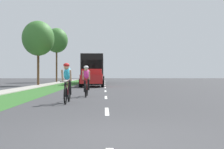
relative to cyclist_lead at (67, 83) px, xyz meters
name	(u,v)px	position (x,y,z in m)	size (l,w,h in m)	color
ground_plane	(105,87)	(1.55, 13.89, -0.81)	(120.00, 120.00, 0.00)	#38383A
grass_verge	(56,87)	(-2.92, 13.89, -0.81)	(2.44, 70.00, 0.01)	#2D6026
sidewalk_concrete	(33,87)	(-4.92, 13.89, -0.81)	(1.55, 70.00, 0.10)	#9E998E
lane_markings_center	(105,85)	(1.55, 17.89, -0.81)	(0.12, 52.71, 0.01)	white
cyclist_lead	(67,83)	(0.00, 0.00, 0.00)	(0.42, 1.72, 1.58)	black
cyclist_trailing	(86,81)	(0.56, 3.15, 0.00)	(0.42, 1.72, 1.58)	black
pickup_red	(92,78)	(0.34, 14.79, 0.02)	(2.22, 5.10, 1.64)	red
bus_black	(94,68)	(0.09, 24.95, 1.17)	(2.78, 11.60, 3.48)	black
sedan_silver	(96,76)	(-0.05, 41.30, -0.04)	(1.98, 4.30, 1.52)	#A5A8AD
street_tree_near	(38,38)	(-5.41, 17.65, 4.08)	(3.30, 3.30, 6.72)	brown
street_tree_far	(57,41)	(-5.61, 29.71, 5.38)	(3.31, 3.31, 8.04)	brown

